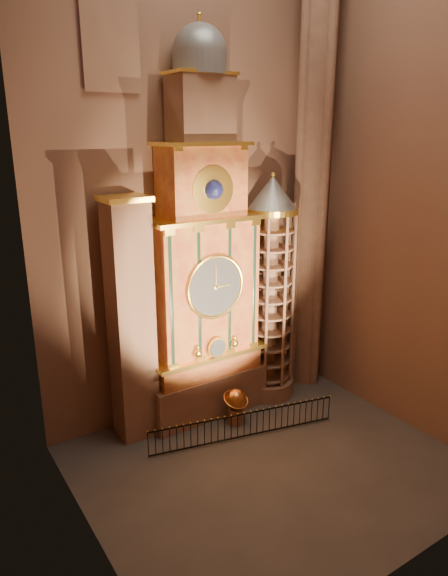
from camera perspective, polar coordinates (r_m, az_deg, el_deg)
floor at (r=21.33m, az=5.16°, el=-19.02°), size 14.00×14.00×0.00m
wall_back at (r=22.27m, az=-3.91°, el=13.08°), size 22.00×0.00×22.00m
wall_left at (r=13.99m, az=-17.04°, el=10.01°), size 0.00×22.00×22.00m
wall_right at (r=22.40m, az=20.49°, el=12.09°), size 0.00×22.00×22.00m
astronomical_clock at (r=22.11m, az=-2.36°, el=1.69°), size 5.60×2.41×16.70m
portrait_tower at (r=21.15m, az=-10.27°, el=-3.67°), size 1.80×1.60×10.20m
stair_turret at (r=24.22m, az=5.12°, el=-0.46°), size 2.50×2.50×10.80m
gothic_pier at (r=25.07m, az=9.84°, el=13.32°), size 2.04×2.04×22.00m
stained_glass_window at (r=21.12m, az=-12.67°, el=27.51°), size 2.20×0.14×5.20m
celestial_globe at (r=23.27m, az=1.32°, el=-12.67°), size 1.27×1.21×1.66m
iron_railing at (r=22.46m, az=2.25°, el=-15.00°), size 8.03×1.92×1.13m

